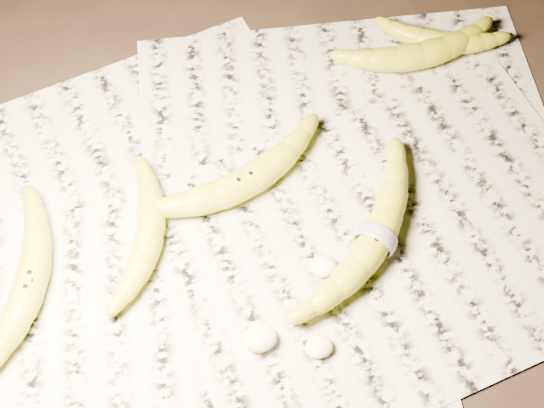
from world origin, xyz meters
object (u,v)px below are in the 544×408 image
object	(u,v)px
banana_left_a	(29,284)
banana_center	(244,182)
banana_left_b	(149,233)
banana_taped	(376,239)
banana_upper_b	(441,40)
banana_upper_a	(421,54)

from	to	relation	value
banana_left_a	banana_center	distance (m)	0.28
banana_left_b	banana_center	distance (m)	0.13
banana_taped	banana_upper_b	size ratio (longest dim) A/B	1.56
banana_left_a	banana_taped	size ratio (longest dim) A/B	0.89
banana_left_a	banana_center	world-z (taller)	banana_center
banana_center	banana_taped	world-z (taller)	same
banana_left_b	banana_center	xyz separation A→B (m)	(0.13, 0.04, 0.00)
banana_left_a	banana_taped	xyz separation A→B (m)	(0.41, -0.05, 0.00)
banana_left_b	banana_taped	size ratio (longest dim) A/B	0.73
banana_taped	banana_center	bearing A→B (deg)	93.29
banana_center	banana_upper_a	bearing A→B (deg)	8.59
banana_taped	banana_upper_a	xyz separation A→B (m)	(0.16, 0.26, -0.00)
banana_left_a	banana_upper_b	size ratio (longest dim) A/B	1.39
banana_taped	banana_left_a	bearing A→B (deg)	127.92
banana_center	banana_upper_a	size ratio (longest dim) A/B	1.12
banana_upper_b	banana_upper_a	bearing A→B (deg)	-130.09
banana_center	banana_taped	xyz separation A→B (m)	(0.13, -0.12, 0.00)
banana_left_a	banana_upper_a	distance (m)	0.60
banana_upper_a	banana_upper_b	bearing A→B (deg)	24.82
banana_center	banana_upper_a	xyz separation A→B (m)	(0.29, 0.13, -0.00)
banana_upper_a	banana_upper_b	distance (m)	0.04
banana_upper_a	banana_upper_b	xyz separation A→B (m)	(0.04, 0.02, -0.00)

